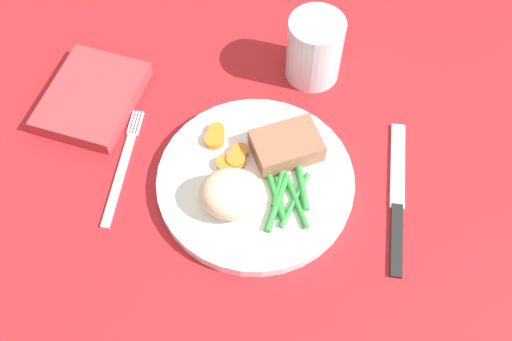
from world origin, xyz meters
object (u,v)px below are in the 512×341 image
at_px(fork, 123,167).
at_px(water_glass, 314,53).
at_px(knife, 397,200).
at_px(napkin, 92,97).
at_px(dinner_plate, 256,178).
at_px(meat_portion, 286,146).

height_order(fork, water_glass, water_glass).
xyz_separation_m(knife, napkin, (-0.39, 0.09, 0.01)).
xyz_separation_m(dinner_plate, napkin, (-0.23, 0.09, 0.00)).
bearing_deg(dinner_plate, meat_portion, 49.40).
bearing_deg(dinner_plate, napkin, 158.26).
bearing_deg(meat_portion, fork, -168.59).
height_order(dinner_plate, meat_portion, meat_portion).
height_order(fork, napkin, napkin).
distance_m(meat_portion, napkin, 0.26).
height_order(dinner_plate, napkin, napkin).
bearing_deg(napkin, dinner_plate, -21.74).
bearing_deg(meat_portion, napkin, 168.30).
xyz_separation_m(meat_portion, fork, (-0.19, -0.04, -0.03)).
xyz_separation_m(knife, water_glass, (-0.12, 0.18, 0.04)).
height_order(dinner_plate, water_glass, water_glass).
bearing_deg(knife, napkin, 163.27).
bearing_deg(fork, dinner_plate, 5.43).
bearing_deg(meat_portion, dinner_plate, -130.60).
height_order(knife, napkin, napkin).
height_order(knife, water_glass, water_glass).
distance_m(knife, napkin, 0.40).
bearing_deg(knife, fork, 176.49).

